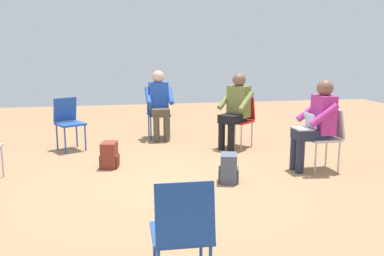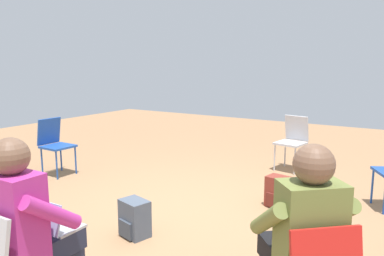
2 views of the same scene
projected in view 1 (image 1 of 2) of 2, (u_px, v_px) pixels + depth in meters
ground_plane at (170, 180)px, 5.44m from camera, size 14.37×14.37×0.00m
chair_north at (327, 134)px, 5.83m from camera, size 0.41×0.44×0.85m
chair_southwest at (68, 120)px, 6.96m from camera, size 0.57×0.55×0.85m
chair_east at (183, 229)px, 2.82m from camera, size 0.44×0.41×0.85m
chair_northwest at (241, 117)px, 7.20m from camera, size 0.58×0.59×0.85m
chair_west at (158, 111)px, 7.92m from camera, size 0.45×0.41×0.85m
person_with_laptop at (317, 120)px, 5.76m from camera, size 0.50×0.53×1.24m
person_in_olive at (236, 107)px, 7.03m from camera, size 0.63×0.63×1.24m
person_in_blue at (159, 101)px, 7.72m from camera, size 0.53×0.50×1.24m
backpack_near_laptop_user at (229, 170)px, 5.34m from camera, size 0.32×0.29×0.36m
backpack_by_empty_chair at (109, 156)px, 5.98m from camera, size 0.31×0.28×0.36m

